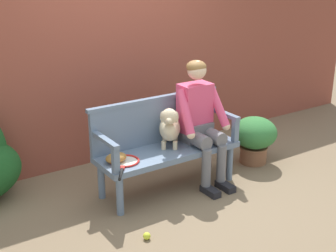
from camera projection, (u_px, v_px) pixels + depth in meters
ground_plane at (168, 188)px, 4.98m from camera, size 40.00×40.00×0.00m
brick_garden_fence at (112, 72)px, 5.58m from camera, size 8.00×0.30×2.04m
garden_bench at (168, 154)px, 4.85m from camera, size 1.51×0.52×0.45m
bench_backrest at (156, 119)px, 4.92m from camera, size 1.55×0.06×0.50m
bench_armrest_left_end at (109, 148)px, 4.32m from camera, size 0.06×0.52×0.28m
bench_armrest_right_end at (228, 120)px, 5.06m from camera, size 0.06×0.52×0.28m
person_seated at (200, 118)px, 4.93m from camera, size 0.56×0.66×1.32m
dog_on_bench at (170, 127)px, 4.79m from camera, size 0.36×0.43×0.45m
tennis_racket at (124, 162)px, 4.49m from camera, size 0.45×0.55×0.03m
baseball_glove at (116, 158)px, 4.50m from camera, size 0.25×0.21×0.09m
tennis_ball at (147, 236)px, 4.07m from camera, size 0.07×0.07×0.07m
potted_plant at (254, 136)px, 5.51m from camera, size 0.52×0.52×0.56m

